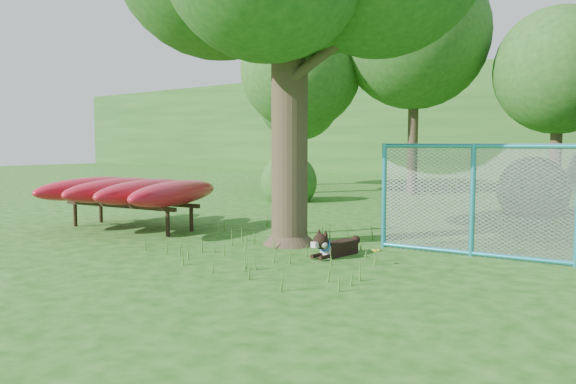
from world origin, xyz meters
The scene contains 12 objects.
ground centered at (0.00, 0.00, 0.00)m, with size 80.00×80.00×0.00m, color #184D0F.
wooden_post centered at (-0.78, 2.48, 0.74)m, with size 0.38×0.15×1.40m.
kayak_rack centered at (-3.88, 0.83, 0.82)m, with size 4.05×3.61×1.08m.
husky_dog centered at (1.19, 1.16, 0.17)m, with size 0.33×1.10×0.49m.
fence_section centered at (2.90, 2.63, 0.92)m, with size 3.13×0.49×3.07m.
wildflower_clump centered at (2.05, 1.04, 0.20)m, with size 0.11×0.12×0.25m.
bg_tree_a centered at (-6.50, 10.00, 4.48)m, with size 4.40×4.40×6.70m.
bg_tree_b centered at (-3.00, 12.00, 5.61)m, with size 5.20×5.20×8.22m.
bg_tree_c centered at (1.50, 13.00, 4.11)m, with size 4.00×4.00×6.12m.
bg_tree_f centered at (-9.00, 13.00, 3.73)m, with size 3.60×3.60×5.55m.
shrub_left centered at (-5.00, 7.50, 0.00)m, with size 1.80×1.80×1.80m, color #21531B.
shrub_mid centered at (2.00, 9.00, 0.00)m, with size 1.80×1.80×1.80m, color #21531B.
Camera 1 is at (6.37, -6.23, 1.85)m, focal length 35.00 mm.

